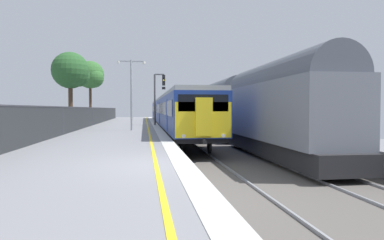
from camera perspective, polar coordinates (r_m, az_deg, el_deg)
ground at (r=10.30m, az=11.16°, el=-10.22°), size 17.40×110.00×1.21m
commuter_train_at_platform at (r=36.55m, az=-3.61°, el=1.42°), size 2.83×41.58×3.81m
freight_train_adjacent_track at (r=24.13m, az=8.35°, el=2.19°), size 2.60×25.48×4.91m
signal_gantry at (r=33.08m, az=-5.71°, el=4.48°), size 1.10×0.24×4.89m
platform_lamp_mid at (r=25.05m, az=-10.03°, el=5.19°), size 2.00×0.20×5.03m
background_tree_left at (r=32.07m, az=-19.30°, el=7.56°), size 3.19×3.18×6.49m
background_tree_centre at (r=48.80m, az=-16.39°, el=7.05°), size 3.76×3.77×8.05m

